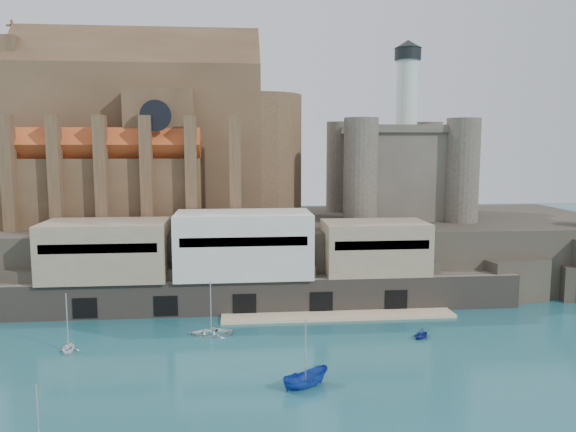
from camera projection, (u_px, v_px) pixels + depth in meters
The scene contains 9 objects.
ground at pixel (352, 374), 54.16m from camera, with size 300.00×300.00×0.00m, color #1A5058.
promontory at pixel (302, 249), 92.39m from camera, with size 100.00×36.00×10.00m.
quay at pixel (242, 264), 75.21m from camera, with size 70.00×12.00×13.05m.
church at pixel (153, 144), 90.41m from camera, with size 47.00×25.93×30.51m.
castle_keep at pixel (397, 167), 93.91m from camera, with size 21.20×21.20×29.30m.
boat_2 at pixel (305, 387), 51.26m from camera, with size 1.84×1.89×4.88m, color #173B9E.
boat_4 at pixel (69, 351), 60.00m from camera, with size 2.54×1.55×2.95m, color white.
boat_6 at pixel (211, 334), 65.46m from camera, with size 3.56×1.03×4.99m, color white.
boat_7 at pixel (421, 338), 64.27m from camera, with size 2.35×1.44×2.73m, color navy.
Camera 1 is at (-11.09, -50.96, 21.99)m, focal length 35.00 mm.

